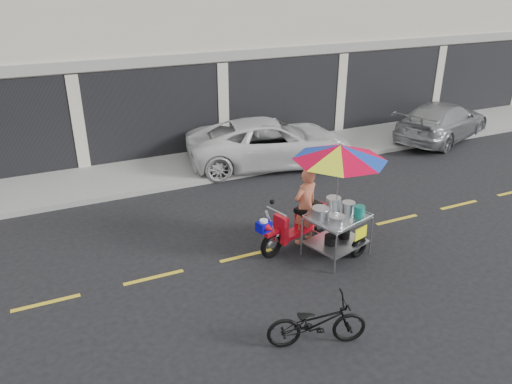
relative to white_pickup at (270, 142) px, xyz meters
name	(u,v)px	position (x,y,z in m)	size (l,w,h in m)	color
ground	(327,236)	(-0.84, -4.70, -0.71)	(90.00, 90.00, 0.00)	black
sidewalk	(235,157)	(-0.84, 0.80, -0.63)	(45.00, 3.00, 0.15)	gray
shophouse_block	(251,6)	(1.98, 5.89, 3.53)	(36.00, 8.11, 10.40)	beige
centerline	(327,236)	(-0.84, -4.70, -0.70)	(42.00, 0.10, 0.01)	gold
white_pickup	(270,142)	(0.00, 0.00, 0.00)	(2.35, 5.09, 1.41)	silver
silver_pickup	(442,121)	(6.66, -0.26, -0.05)	(1.84, 4.54, 1.32)	#95989B
near_bicycle	(317,322)	(-2.89, -7.67, -0.28)	(0.57, 1.63, 0.85)	black
food_vendor_rig	(326,183)	(-1.22, -5.13, 0.86)	(2.86, 2.37, 2.50)	black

